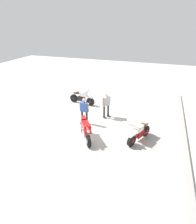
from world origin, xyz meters
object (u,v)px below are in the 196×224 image
motorcycle_cream_vintage (139,132)px  motorcycle_silver_cruiser (82,97)px  motorcycle_red_sportbike (86,130)px  person_in_blue_shirt (84,110)px  person_in_gray_shirt (106,103)px

motorcycle_cream_vintage → motorcycle_silver_cruiser: motorcycle_silver_cruiser is taller
motorcycle_silver_cruiser → motorcycle_cream_vintage: bearing=-28.6°
motorcycle_cream_vintage → motorcycle_red_sportbike: 2.83m
motorcycle_red_sportbike → person_in_blue_shirt: (-1.57, -0.74, 0.35)m
motorcycle_cream_vintage → person_in_gray_shirt: 3.18m
motorcycle_cream_vintage → motorcycle_red_sportbike: (0.81, -2.70, 0.11)m
motorcycle_cream_vintage → motorcycle_red_sportbike: size_ratio=1.06×
motorcycle_red_sportbike → person_in_gray_shirt: (-2.81, 0.28, 0.38)m
motorcycle_silver_cruiser → person_in_blue_shirt: bearing=-56.1°
motorcycle_silver_cruiser → person_in_gray_shirt: (1.50, 2.38, 0.46)m
person_in_blue_shirt → motorcycle_silver_cruiser: bearing=-145.4°
person_in_blue_shirt → motorcycle_red_sportbike: bearing=33.3°
person_in_gray_shirt → person_in_blue_shirt: 1.61m
motorcycle_silver_cruiser → person_in_gray_shirt: size_ratio=1.22×
motorcycle_red_sportbike → person_in_gray_shirt: bearing=140.6°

